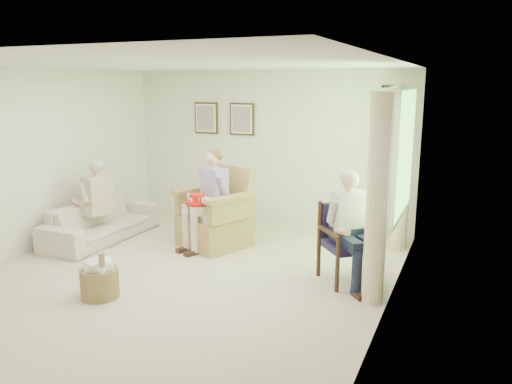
% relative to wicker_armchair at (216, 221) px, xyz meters
% --- Properties ---
extents(floor, '(5.50, 5.50, 0.00)m').
position_rel_wicker_armchair_xyz_m(floor, '(0.20, -1.25, -0.37)').
color(floor, beige).
rests_on(floor, ground).
extents(back_wall, '(5.00, 0.04, 2.60)m').
position_rel_wicker_armchair_xyz_m(back_wall, '(0.20, 1.50, 0.93)').
color(back_wall, silver).
rests_on(back_wall, ground).
extents(left_wall, '(0.04, 5.50, 2.60)m').
position_rel_wicker_armchair_xyz_m(left_wall, '(-2.30, -1.25, 0.93)').
color(left_wall, silver).
rests_on(left_wall, ground).
extents(right_wall, '(0.04, 5.50, 2.60)m').
position_rel_wicker_armchair_xyz_m(right_wall, '(2.70, -1.25, 0.93)').
color(right_wall, silver).
rests_on(right_wall, ground).
extents(ceiling, '(5.00, 5.50, 0.02)m').
position_rel_wicker_armchair_xyz_m(ceiling, '(0.20, -1.25, 2.23)').
color(ceiling, white).
rests_on(ceiling, back_wall).
extents(window, '(0.13, 2.50, 1.63)m').
position_rel_wicker_armchair_xyz_m(window, '(2.67, -0.05, 1.22)').
color(window, '#2D6B23').
rests_on(window, right_wall).
extents(curtain_left, '(0.34, 0.34, 2.30)m').
position_rel_wicker_armchair_xyz_m(curtain_left, '(2.53, -1.03, 0.78)').
color(curtain_left, beige).
rests_on(curtain_left, ground).
extents(curtain_right, '(0.34, 0.34, 2.30)m').
position_rel_wicker_armchair_xyz_m(curtain_right, '(2.53, 0.93, 0.78)').
color(curtain_right, beige).
rests_on(curtain_right, ground).
extents(framed_print_left, '(0.45, 0.05, 0.55)m').
position_rel_wicker_armchair_xyz_m(framed_print_left, '(-0.95, 1.47, 1.41)').
color(framed_print_left, '#382114').
rests_on(framed_print_left, back_wall).
extents(framed_print_right, '(0.45, 0.05, 0.55)m').
position_rel_wicker_armchair_xyz_m(framed_print_right, '(-0.25, 1.47, 1.41)').
color(framed_print_right, '#382114').
rests_on(framed_print_right, back_wall).
extents(wicker_armchair, '(0.91, 0.90, 1.16)m').
position_rel_wicker_armchair_xyz_m(wicker_armchair, '(0.00, 0.00, 0.00)').
color(wicker_armchair, tan).
rests_on(wicker_armchair, ground).
extents(wood_armchair, '(0.61, 0.57, 0.94)m').
position_rel_wicker_armchair_xyz_m(wood_armchair, '(2.15, -0.51, 0.15)').
color(wood_armchair, black).
rests_on(wood_armchair, ground).
extents(sofa, '(1.99, 0.78, 0.58)m').
position_rel_wicker_armchair_xyz_m(sofa, '(-1.75, -0.46, -0.08)').
color(sofa, beige).
rests_on(sofa, ground).
extents(person_wicker, '(0.40, 0.63, 1.41)m').
position_rel_wicker_armchair_xyz_m(person_wicker, '(0.00, -0.15, 0.47)').
color(person_wicker, beige).
rests_on(person_wicker, ground).
extents(person_dark, '(0.40, 0.62, 1.35)m').
position_rel_wicker_armchair_xyz_m(person_dark, '(2.15, -0.67, 0.42)').
color(person_dark, '#181D35').
rests_on(person_dark, ground).
extents(person_sofa, '(0.42, 0.62, 1.25)m').
position_rel_wicker_armchair_xyz_m(person_sofa, '(-1.75, -0.59, 0.34)').
color(person_sofa, beige).
rests_on(person_sofa, ground).
extents(red_hat, '(0.35, 0.35, 0.14)m').
position_rel_wicker_armchair_xyz_m(red_hat, '(-0.11, -0.33, 0.39)').
color(red_hat, red).
rests_on(red_hat, person_wicker).
extents(hatbox, '(0.55, 0.55, 0.63)m').
position_rel_wicker_armchair_xyz_m(hatbox, '(-0.32, -2.19, -0.12)').
color(hatbox, tan).
rests_on(hatbox, ground).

